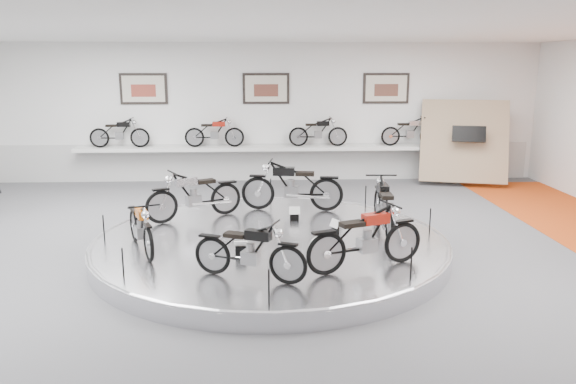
{
  "coord_description": "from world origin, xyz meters",
  "views": [
    {
      "loc": [
        -0.15,
        -9.48,
        3.38
      ],
      "look_at": [
        0.33,
        0.6,
        1.08
      ],
      "focal_mm": 35.0,
      "sensor_mm": 36.0,
      "label": 1
    }
  ],
  "objects_px": {
    "bike_b": "(292,185)",
    "bike_f": "(366,237)",
    "bike_a": "(384,206)",
    "bike_e": "(249,250)",
    "bike_d": "(141,226)",
    "bike_c": "(194,194)",
    "shelf": "(267,148)",
    "display_platform": "(271,245)"
  },
  "relations": [
    {
      "from": "bike_b",
      "to": "bike_c",
      "type": "relative_size",
      "value": 1.07
    },
    {
      "from": "bike_d",
      "to": "bike_f",
      "type": "xyz_separation_m",
      "value": [
        3.62,
        -1.02,
        0.06
      ]
    },
    {
      "from": "display_platform",
      "to": "bike_b",
      "type": "relative_size",
      "value": 3.44
    },
    {
      "from": "bike_b",
      "to": "bike_f",
      "type": "distance_m",
      "value": 3.73
    },
    {
      "from": "bike_d",
      "to": "bike_e",
      "type": "distance_m",
      "value": 2.31
    },
    {
      "from": "shelf",
      "to": "bike_f",
      "type": "height_order",
      "value": "bike_f"
    },
    {
      "from": "bike_d",
      "to": "bike_c",
      "type": "bearing_deg",
      "value": 138.3
    },
    {
      "from": "bike_c",
      "to": "bike_e",
      "type": "relative_size",
      "value": 1.15
    },
    {
      "from": "bike_c",
      "to": "bike_f",
      "type": "xyz_separation_m",
      "value": [
        2.95,
        -3.0,
        -0.01
      ]
    },
    {
      "from": "bike_e",
      "to": "bike_f",
      "type": "xyz_separation_m",
      "value": [
        1.77,
        0.35,
        0.06
      ]
    },
    {
      "from": "display_platform",
      "to": "bike_b",
      "type": "xyz_separation_m",
      "value": [
        0.5,
        1.95,
        0.7
      ]
    },
    {
      "from": "bike_b",
      "to": "bike_a",
      "type": "bearing_deg",
      "value": 141.7
    },
    {
      "from": "display_platform",
      "to": "shelf",
      "type": "xyz_separation_m",
      "value": [
        0.0,
        6.4,
        0.85
      ]
    },
    {
      "from": "bike_f",
      "to": "display_platform",
      "type": "bearing_deg",
      "value": 109.72
    },
    {
      "from": "shelf",
      "to": "bike_d",
      "type": "distance_m",
      "value": 7.37
    },
    {
      "from": "display_platform",
      "to": "bike_c",
      "type": "distance_m",
      "value": 2.13
    },
    {
      "from": "display_platform",
      "to": "shelf",
      "type": "bearing_deg",
      "value": 90.0
    },
    {
      "from": "shelf",
      "to": "bike_e",
      "type": "bearing_deg",
      "value": -92.32
    },
    {
      "from": "shelf",
      "to": "bike_f",
      "type": "relative_size",
      "value": 6.44
    },
    {
      "from": "bike_e",
      "to": "bike_f",
      "type": "bearing_deg",
      "value": 33.86
    },
    {
      "from": "bike_a",
      "to": "bike_b",
      "type": "height_order",
      "value": "bike_b"
    },
    {
      "from": "display_platform",
      "to": "bike_c",
      "type": "height_order",
      "value": "bike_c"
    },
    {
      "from": "bike_d",
      "to": "display_platform",
      "type": "bearing_deg",
      "value": 83.22
    },
    {
      "from": "bike_b",
      "to": "bike_e",
      "type": "relative_size",
      "value": 1.23
    },
    {
      "from": "shelf",
      "to": "bike_c",
      "type": "height_order",
      "value": "bike_c"
    },
    {
      "from": "shelf",
      "to": "bike_c",
      "type": "relative_size",
      "value": 6.33
    },
    {
      "from": "shelf",
      "to": "bike_b",
      "type": "distance_m",
      "value": 4.48
    },
    {
      "from": "bike_a",
      "to": "bike_d",
      "type": "distance_m",
      "value": 4.4
    },
    {
      "from": "bike_c",
      "to": "bike_d",
      "type": "height_order",
      "value": "bike_c"
    },
    {
      "from": "shelf",
      "to": "bike_e",
      "type": "height_order",
      "value": "bike_e"
    },
    {
      "from": "bike_a",
      "to": "bike_f",
      "type": "relative_size",
      "value": 1.02
    },
    {
      "from": "bike_b",
      "to": "bike_d",
      "type": "distance_m",
      "value": 3.73
    },
    {
      "from": "bike_e",
      "to": "bike_f",
      "type": "height_order",
      "value": "bike_f"
    },
    {
      "from": "bike_c",
      "to": "bike_f",
      "type": "relative_size",
      "value": 1.02
    },
    {
      "from": "bike_a",
      "to": "bike_d",
      "type": "height_order",
      "value": "bike_a"
    },
    {
      "from": "bike_f",
      "to": "bike_c",
      "type": "bearing_deg",
      "value": 113.42
    },
    {
      "from": "bike_d",
      "to": "shelf",
      "type": "bearing_deg",
      "value": 139.73
    },
    {
      "from": "bike_b",
      "to": "shelf",
      "type": "bearing_deg",
      "value": -75.72
    },
    {
      "from": "bike_a",
      "to": "bike_e",
      "type": "distance_m",
      "value": 3.35
    },
    {
      "from": "bike_b",
      "to": "bike_d",
      "type": "bearing_deg",
      "value": 51.78
    },
    {
      "from": "shelf",
      "to": "bike_d",
      "type": "bearing_deg",
      "value": -107.29
    },
    {
      "from": "display_platform",
      "to": "bike_f",
      "type": "distance_m",
      "value": 2.29
    }
  ]
}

